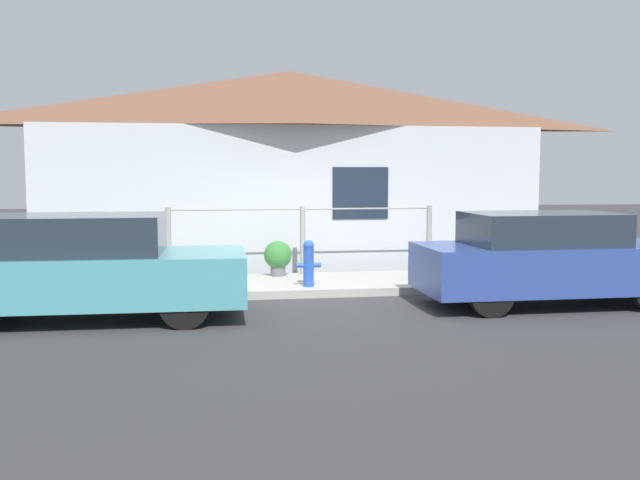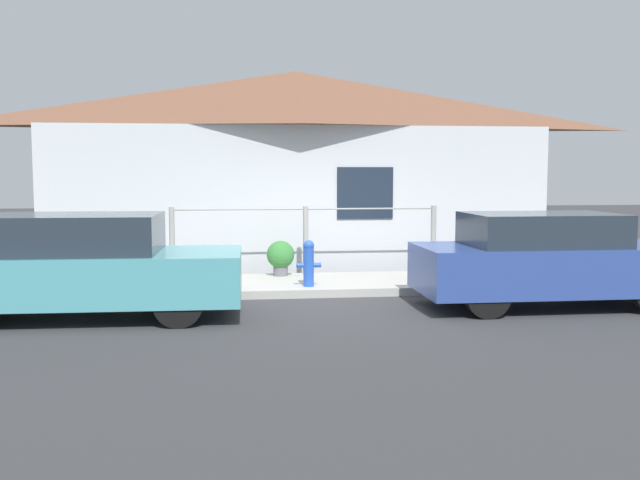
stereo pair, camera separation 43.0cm
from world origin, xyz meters
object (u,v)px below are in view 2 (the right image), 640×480
object	(u,v)px
car_left	(83,266)
fire_hydrant	(309,262)
car_right	(548,260)
potted_plant_near_hydrant	(281,256)

from	to	relation	value
car_left	fire_hydrant	size ratio (longest dim) A/B	5.56
car_right	fire_hydrant	xyz separation A→B (m)	(-3.40, 1.52, -0.17)
car_left	potted_plant_near_hydrant	world-z (taller)	car_left
car_left	car_right	distance (m)	6.66
car_left	fire_hydrant	xyz separation A→B (m)	(3.26, 1.52, -0.19)
fire_hydrant	potted_plant_near_hydrant	bearing A→B (deg)	106.48
car_right	potted_plant_near_hydrant	size ratio (longest dim) A/B	6.23
potted_plant_near_hydrant	car_left	bearing A→B (deg)	-136.01
car_left	car_right	bearing A→B (deg)	1.22
car_right	fire_hydrant	size ratio (longest dim) A/B	5.18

